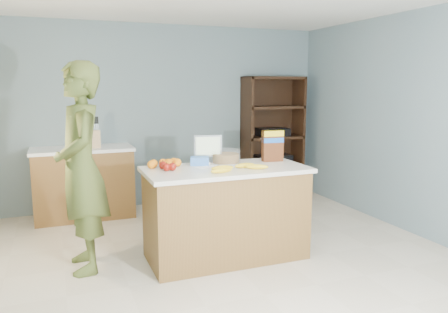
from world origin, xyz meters
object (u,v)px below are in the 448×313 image
object	(u,v)px
tv	(208,147)
shelving_unit	(271,139)
person	(81,168)
cereal_box	(273,143)
counter_peninsula	(226,216)

from	to	relation	value
tv	shelving_unit	bearing A→B (deg)	46.88
person	shelving_unit	bearing A→B (deg)	118.81
tv	cereal_box	size ratio (longest dim) A/B	0.87
shelving_unit	tv	xyz separation A→B (m)	(-1.62, -1.73, 0.19)
shelving_unit	tv	bearing A→B (deg)	-133.12
counter_peninsula	cereal_box	size ratio (longest dim) A/B	4.84
tv	cereal_box	bearing A→B (deg)	-14.91
counter_peninsula	cereal_box	bearing A→B (deg)	14.29
counter_peninsula	cereal_box	world-z (taller)	cereal_box
shelving_unit	tv	size ratio (longest dim) A/B	6.38
shelving_unit	cereal_box	world-z (taller)	shelving_unit
cereal_box	tv	bearing A→B (deg)	165.09
counter_peninsula	person	xyz separation A→B (m)	(-1.31, 0.23, 0.53)
counter_peninsula	person	world-z (taller)	person
counter_peninsula	person	distance (m)	1.43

